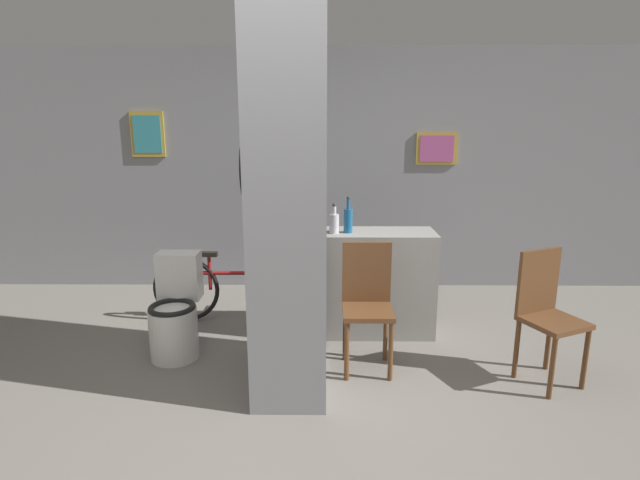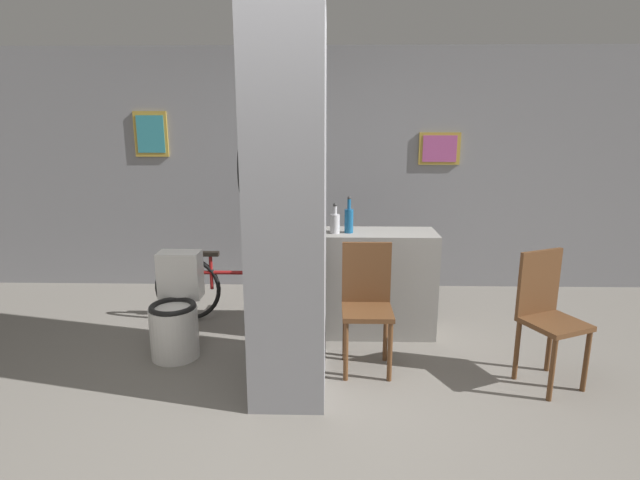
% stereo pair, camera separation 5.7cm
% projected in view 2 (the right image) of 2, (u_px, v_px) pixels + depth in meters
% --- Properties ---
extents(ground_plane, '(14.00, 14.00, 0.00)m').
position_uv_depth(ground_plane, '(276.00, 415.00, 3.21)').
color(ground_plane, slate).
extents(wall_back, '(8.00, 0.09, 2.60)m').
position_uv_depth(wall_back, '(300.00, 171.00, 5.46)').
color(wall_back, gray).
rests_on(wall_back, ground_plane).
extents(pillar_center, '(0.52, 0.95, 2.60)m').
position_uv_depth(pillar_center, '(289.00, 203.00, 3.37)').
color(pillar_center, gray).
rests_on(pillar_center, ground_plane).
extents(counter_shelf, '(1.29, 0.44, 0.92)m').
position_uv_depth(counter_shelf, '(360.00, 283.00, 4.38)').
color(counter_shelf, gray).
rests_on(counter_shelf, ground_plane).
extents(toilet, '(0.38, 0.54, 0.80)m').
position_uv_depth(toilet, '(176.00, 314.00, 4.00)').
color(toilet, white).
rests_on(toilet, ground_plane).
extents(chair_near_pillar, '(0.37, 0.37, 0.96)m').
position_uv_depth(chair_near_pillar, '(367.00, 301.00, 3.74)').
color(chair_near_pillar, brown).
rests_on(chair_near_pillar, ground_plane).
extents(chair_by_doorway, '(0.49, 0.49, 0.96)m').
position_uv_depth(chair_by_doorway, '(547.00, 312.00, 3.52)').
color(chair_by_doorway, brown).
rests_on(chair_by_doorway, ground_plane).
extents(bicycle, '(1.53, 0.42, 0.67)m').
position_uv_depth(bicycle, '(236.00, 287.00, 4.66)').
color(bicycle, black).
rests_on(bicycle, ground_plane).
extents(bottle_tall, '(0.07, 0.07, 0.31)m').
position_uv_depth(bottle_tall, '(349.00, 219.00, 4.21)').
color(bottle_tall, '#19598C').
rests_on(bottle_tall, counter_shelf).
extents(bottle_short, '(0.08, 0.08, 0.26)m').
position_uv_depth(bottle_short, '(335.00, 222.00, 4.19)').
color(bottle_short, silver).
rests_on(bottle_short, counter_shelf).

